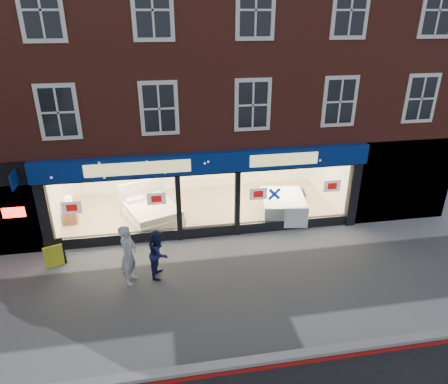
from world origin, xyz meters
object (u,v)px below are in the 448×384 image
object	(u,v)px
a_board	(55,255)
pedestrian_grey	(129,255)
pedestrian_blue	(158,253)
sofa	(285,193)
display_bed	(151,211)
mattress_stack	(283,206)

from	to	relation	value
a_board	pedestrian_grey	world-z (taller)	pedestrian_grey
pedestrian_blue	sofa	bearing A→B (deg)	-40.47
display_bed	a_board	xyz separation A→B (m)	(-3.09, -2.52, -0.01)
display_bed	sofa	bearing A→B (deg)	-11.01
sofa	pedestrian_blue	bearing A→B (deg)	50.92
sofa	a_board	distance (m)	9.52
display_bed	pedestrian_blue	world-z (taller)	pedestrian_blue
mattress_stack	pedestrian_blue	bearing A→B (deg)	-148.59
sofa	pedestrian_grey	size ratio (longest dim) A/B	0.89
mattress_stack	display_bed	bearing A→B (deg)	174.11
mattress_stack	pedestrian_blue	world-z (taller)	pedestrian_blue
pedestrian_grey	a_board	bearing A→B (deg)	81.60
display_bed	sofa	distance (m)	5.84
pedestrian_grey	pedestrian_blue	distance (m)	0.91
mattress_stack	sofa	world-z (taller)	mattress_stack
pedestrian_grey	pedestrian_blue	xyz separation A→B (m)	(0.87, 0.19, -0.17)
a_board	pedestrian_blue	distance (m)	3.47
mattress_stack	pedestrian_blue	size ratio (longest dim) A/B	1.47
a_board	pedestrian_blue	world-z (taller)	pedestrian_blue
display_bed	pedestrian_grey	xyz separation A→B (m)	(-0.66, -3.73, 0.50)
sofa	a_board	bearing A→B (deg)	33.27
mattress_stack	pedestrian_grey	world-z (taller)	pedestrian_grey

